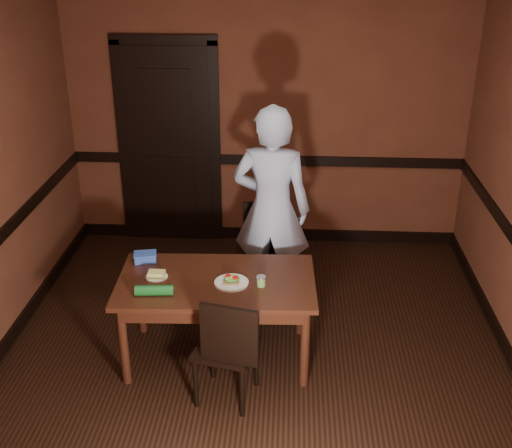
# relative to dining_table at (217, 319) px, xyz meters

# --- Properties ---
(floor) EXTENTS (4.00, 4.50, 0.01)m
(floor) POSITION_rel_dining_table_xyz_m (0.28, -0.12, -0.35)
(floor) COLOR black
(floor) RESTS_ON ground
(wall_back) EXTENTS (4.00, 0.02, 2.70)m
(wall_back) POSITION_rel_dining_table_xyz_m (0.28, 2.13, 1.00)
(wall_back) COLOR #582B1A
(wall_back) RESTS_ON ground
(dado_back) EXTENTS (4.00, 0.03, 0.10)m
(dado_back) POSITION_rel_dining_table_xyz_m (0.28, 2.11, 0.55)
(dado_back) COLOR black
(dado_back) RESTS_ON ground
(baseboard_back) EXTENTS (4.00, 0.03, 0.12)m
(baseboard_back) POSITION_rel_dining_table_xyz_m (0.28, 2.11, -0.29)
(baseboard_back) COLOR black
(baseboard_back) RESTS_ON ground
(baseboard_left) EXTENTS (0.03, 4.50, 0.12)m
(baseboard_left) POSITION_rel_dining_table_xyz_m (-1.70, -0.12, -0.29)
(baseboard_left) COLOR black
(baseboard_left) RESTS_ON ground
(door) EXTENTS (1.05, 0.07, 2.20)m
(door) POSITION_rel_dining_table_xyz_m (-0.72, 2.10, 0.75)
(door) COLOR black
(door) RESTS_ON ground
(dining_table) EXTENTS (1.50, 0.88, 0.69)m
(dining_table) POSITION_rel_dining_table_xyz_m (0.00, 0.00, 0.00)
(dining_table) COLOR #35180D
(dining_table) RESTS_ON floor
(chair_far) EXTENTS (0.46, 0.46, 0.86)m
(chair_far) POSITION_rel_dining_table_xyz_m (0.28, 0.95, 0.08)
(chair_far) COLOR black
(chair_far) RESTS_ON floor
(chair_near) EXTENTS (0.48, 0.48, 0.86)m
(chair_near) POSITION_rel_dining_table_xyz_m (0.12, -0.46, 0.08)
(chair_near) COLOR black
(chair_near) RESTS_ON floor
(person) EXTENTS (0.71, 0.51, 1.82)m
(person) POSITION_rel_dining_table_xyz_m (0.38, 0.83, 0.56)
(person) COLOR #AEBEDB
(person) RESTS_ON floor
(sandwich_plate) EXTENTS (0.25, 0.25, 0.06)m
(sandwich_plate) POSITION_rel_dining_table_xyz_m (0.12, -0.05, 0.36)
(sandwich_plate) COLOR white
(sandwich_plate) RESTS_ON dining_table
(sauce_jar) EXTENTS (0.07, 0.07, 0.08)m
(sauce_jar) POSITION_rel_dining_table_xyz_m (0.34, -0.07, 0.39)
(sauce_jar) COLOR #669645
(sauce_jar) RESTS_ON dining_table
(cheese_saucer) EXTENTS (0.16, 0.16, 0.05)m
(cheese_saucer) POSITION_rel_dining_table_xyz_m (-0.45, 0.01, 0.37)
(cheese_saucer) COLOR white
(cheese_saucer) RESTS_ON dining_table
(food_tub) EXTENTS (0.20, 0.15, 0.07)m
(food_tub) POSITION_rel_dining_table_xyz_m (-0.59, 0.26, 0.38)
(food_tub) COLOR blue
(food_tub) RESTS_ON dining_table
(wrapped_veg) EXTENTS (0.28, 0.10, 0.08)m
(wrapped_veg) POSITION_rel_dining_table_xyz_m (-0.42, -0.24, 0.38)
(wrapped_veg) COLOR #15551D
(wrapped_veg) RESTS_ON dining_table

